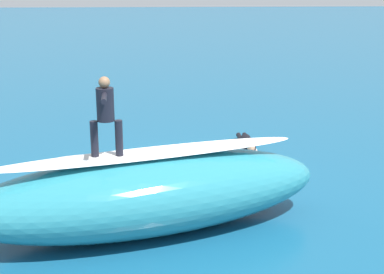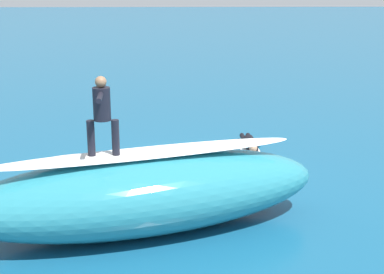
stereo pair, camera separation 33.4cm
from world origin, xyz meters
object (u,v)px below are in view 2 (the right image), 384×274
(surfer_riding, at_px, (102,110))
(surfer_paddling, at_px, (250,143))
(surfboard_riding, at_px, (104,157))
(surfboard_paddling, at_px, (250,150))

(surfer_riding, height_order, surfer_paddling, surfer_riding)
(surfer_riding, bearing_deg, surfer_paddling, -126.57)
(surfboard_riding, distance_m, surfer_paddling, 6.40)
(surfboard_paddling, xyz_separation_m, surfer_paddling, (0.00, -0.14, 0.17))
(surfer_riding, xyz_separation_m, surfer_paddling, (-3.35, -5.27, -2.29))
(surfboard_riding, height_order, surfer_paddling, surfboard_riding)
(surfboard_riding, relative_size, surfboard_paddling, 0.92)
(surfer_paddling, bearing_deg, surfboard_paddling, -0.00)
(surfboard_riding, xyz_separation_m, surfer_riding, (0.00, 0.00, 0.90))
(surfer_riding, bearing_deg, surfboard_paddling, -127.29)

